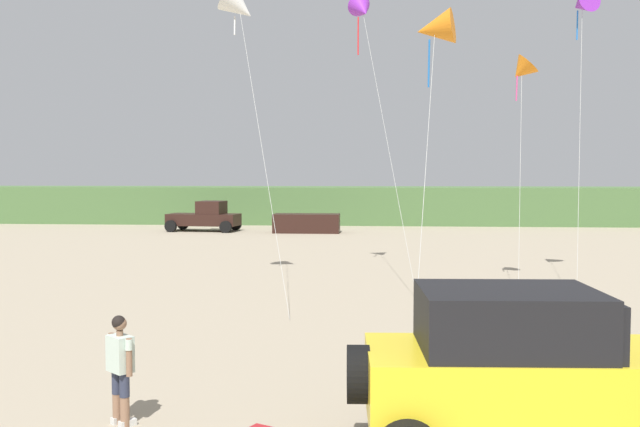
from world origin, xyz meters
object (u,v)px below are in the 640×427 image
Objects in this scene: distant_pickup at (206,217)px; kite_purple_stunt at (239,7)px; distant_sedan at (307,223)px; jeep at (529,369)px; person_watching at (120,364)px; kite_yellow_diamond at (522,71)px; kite_red_delta at (435,29)px; kite_orange_streamer at (362,10)px; kite_white_parafoil at (582,4)px.

kite_purple_stunt reaches higher than distant_pickup.
distant_pickup reaches higher than distant_sedan.
person_watching is (-5.82, 0.75, -0.26)m from jeep.
distant_pickup is 0.63× the size of kite_yellow_diamond.
distant_pickup is 27.71m from kite_yellow_diamond.
kite_orange_streamer reaches higher than kite_red_delta.
kite_red_delta reaches higher than kite_yellow_diamond.
jeep is at bearing -100.75° from kite_yellow_diamond.
distant_sedan is 0.40× the size of kite_orange_streamer.
kite_red_delta reaches higher than distant_pickup.
distant_sedan is at bearing -5.31° from distant_pickup.
person_watching is at bearing -101.61° from kite_orange_streamer.
distant_sedan is at bearing 119.61° from kite_white_parafoil.
kite_white_parafoil is (5.35, 5.53, 1.86)m from kite_red_delta.
kite_yellow_diamond is (2.60, 13.71, 5.85)m from jeep.
kite_white_parafoil reaches higher than distant_pickup.
kite_yellow_diamond is (15.72, -21.99, 6.12)m from distant_pickup.
jeep is 0.60× the size of kite_red_delta.
jeep reaches higher than person_watching.
kite_white_parafoil reaches higher than kite_yellow_diamond.
kite_red_delta is at bearing -127.51° from kite_yellow_diamond.
distant_sedan is at bearing 103.16° from kite_red_delta.
distant_pickup reaches higher than person_watching.
kite_purple_stunt reaches higher than distant_sedan.
jeep is 2.94× the size of person_watching.
distant_pickup is 1.14× the size of distant_sedan.
kite_red_delta is at bearing -73.62° from kite_orange_streamer.
kite_white_parafoil is (11.28, -19.85, 8.86)m from distant_sedan.
kite_yellow_diamond is at bearing -54.43° from distant_pickup.
distant_pickup is at bearing 106.62° from kite_purple_stunt.
kite_purple_stunt is (-6.44, 13.32, 7.93)m from jeep.
distant_pickup is at bearing 101.79° from person_watching.
kite_white_parafoil is at bearing -60.39° from distant_sedan.
kite_red_delta is 5.09m from kite_yellow_diamond.
person_watching is at bearing -89.01° from distant_sedan.
jeep is 16.79m from kite_purple_stunt.
kite_purple_stunt is at bearing -139.02° from kite_orange_streamer.
kite_orange_streamer is 7.56m from kite_white_parafoil.
kite_red_delta is 0.83× the size of kite_purple_stunt.
kite_white_parafoil is (17.99, -20.47, 8.53)m from distant_pickup.
kite_yellow_diamond reaches higher than jeep.
kite_red_delta is at bearing 59.16° from person_watching.
kite_orange_streamer is 5.20m from kite_purple_stunt.
kite_white_parafoil reaches higher than jeep.
kite_red_delta is 0.78× the size of kite_orange_streamer.
kite_orange_streamer reaches higher than kite_white_parafoil.
jeep is 11.63m from kite_red_delta.
jeep reaches higher than distant_pickup.
kite_purple_stunt is (6.68, -22.38, 8.19)m from distant_pickup.
kite_yellow_diamond is at bearing -146.20° from kite_white_parafoil.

